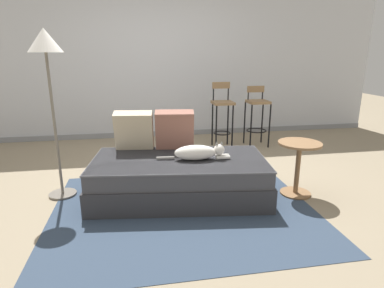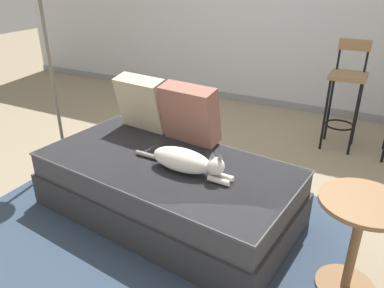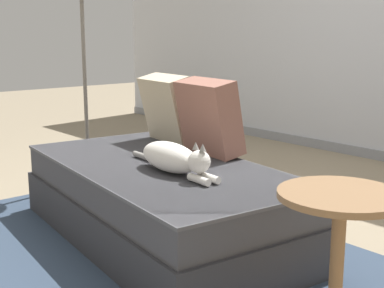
{
  "view_description": "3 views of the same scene",
  "coord_description": "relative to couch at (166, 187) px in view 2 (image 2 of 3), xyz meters",
  "views": [
    {
      "loc": [
        -0.41,
        -3.47,
        1.46
      ],
      "look_at": [
        0.15,
        -0.3,
        0.54
      ],
      "focal_mm": 30.0,
      "sensor_mm": 36.0,
      "label": 1
    },
    {
      "loc": [
        1.18,
        -2.3,
        1.61
      ],
      "look_at": [
        0.15,
        -0.3,
        0.54
      ],
      "focal_mm": 35.0,
      "sensor_mm": 36.0,
      "label": 2
    },
    {
      "loc": [
        2.24,
        -2.09,
        1.11
      ],
      "look_at": [
        0.15,
        -0.3,
        0.54
      ],
      "focal_mm": 50.0,
      "sensor_mm": 36.0,
      "label": 3
    }
  ],
  "objects": [
    {
      "name": "wall_baseboard_trim",
      "position": [
        0.0,
        2.6,
        -0.17
      ],
      "size": [
        8.0,
        0.02,
        0.09
      ],
      "primitive_type": "cube",
      "color": "gray",
      "rests_on": "ground"
    },
    {
      "name": "throw_pillow_corner",
      "position": [
        -0.44,
        0.41,
        0.42
      ],
      "size": [
        0.44,
        0.29,
        0.44
      ],
      "color": "beige",
      "rests_on": "couch"
    },
    {
      "name": "throw_pillow_middle",
      "position": [
        -0.0,
        0.36,
        0.43
      ],
      "size": [
        0.44,
        0.28,
        0.44
      ],
      "color": "#936051",
      "rests_on": "couch"
    },
    {
      "name": "side_table",
      "position": [
        1.23,
        -0.15,
        0.16
      ],
      "size": [
        0.44,
        0.44,
        0.57
      ],
      "color": "olive",
      "rests_on": "ground"
    },
    {
      "name": "area_rug",
      "position": [
        0.0,
        -0.3,
        -0.21
      ],
      "size": [
        2.48,
        2.01,
        0.01
      ],
      "primitive_type": "cube",
      "color": "#334256",
      "rests_on": "ground"
    },
    {
      "name": "bar_stool_near_window",
      "position": [
        0.92,
        1.73,
        0.37
      ],
      "size": [
        0.32,
        0.32,
        1.02
      ],
      "color": "black",
      "rests_on": "ground"
    },
    {
      "name": "couch",
      "position": [
        0.0,
        0.0,
        0.0
      ],
      "size": [
        1.88,
        1.12,
        0.42
      ],
      "color": "#353539",
      "rests_on": "ground"
    },
    {
      "name": "ground_plane",
      "position": [
        0.0,
        0.4,
        -0.21
      ],
      "size": [
        16.0,
        16.0,
        0.0
      ],
      "primitive_type": "plane",
      "color": "gray",
      "rests_on": "ground"
    },
    {
      "name": "cat",
      "position": [
        0.19,
        -0.06,
        0.28
      ],
      "size": [
        0.74,
        0.19,
        0.19
      ],
      "color": "white",
      "rests_on": "couch"
    }
  ]
}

